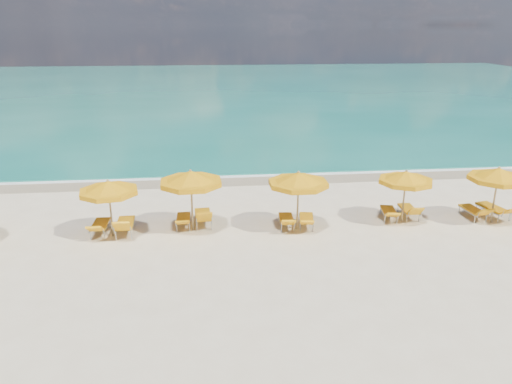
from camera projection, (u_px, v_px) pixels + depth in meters
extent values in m
plane|color=beige|center=(260.00, 231.00, 20.32)|extent=(120.00, 120.00, 0.00)
cube|color=#136B59|center=(218.00, 89.00, 65.57)|extent=(120.00, 80.00, 0.30)
cube|color=tan|center=(244.00, 179.00, 27.30)|extent=(120.00, 2.60, 0.01)
cube|color=white|center=(243.00, 175.00, 28.05)|extent=(120.00, 1.20, 0.03)
cube|color=white|center=(150.00, 142.00, 35.73)|extent=(14.00, 0.36, 0.05)
cube|color=white|center=(319.00, 121.00, 43.76)|extent=(18.00, 0.30, 0.05)
cylinder|color=tan|center=(111.00, 209.00, 19.56)|extent=(0.07, 0.07, 2.25)
cone|color=#EE9F0C|center=(108.00, 186.00, 19.25)|extent=(2.75, 2.75, 0.45)
cylinder|color=#EE9F0C|center=(109.00, 192.00, 19.32)|extent=(2.77, 2.77, 0.18)
sphere|color=tan|center=(108.00, 181.00, 19.18)|extent=(0.10, 0.10, 0.10)
cylinder|color=tan|center=(192.00, 202.00, 20.06)|extent=(0.08, 0.08, 2.49)
cone|color=#EE9F0C|center=(191.00, 177.00, 19.73)|extent=(3.25, 3.25, 0.50)
cylinder|color=#EE9F0C|center=(191.00, 183.00, 19.81)|extent=(3.28, 3.28, 0.20)
sphere|color=tan|center=(190.00, 171.00, 19.65)|extent=(0.11, 0.11, 0.11)
cylinder|color=tan|center=(298.00, 202.00, 20.19)|extent=(0.07, 0.07, 2.40)
cone|color=#EE9F0C|center=(298.00, 178.00, 19.87)|extent=(3.20, 3.20, 0.48)
cylinder|color=#EE9F0C|center=(298.00, 184.00, 19.94)|extent=(3.22, 3.22, 0.19)
sphere|color=tan|center=(299.00, 172.00, 19.79)|extent=(0.11, 0.11, 0.11)
cylinder|color=tan|center=(404.00, 197.00, 20.98)|extent=(0.07, 0.07, 2.22)
cone|color=#EE9F0C|center=(406.00, 176.00, 20.68)|extent=(2.38, 2.38, 0.44)
cylinder|color=#EE9F0C|center=(406.00, 181.00, 20.75)|extent=(2.40, 2.40, 0.18)
sphere|color=tan|center=(407.00, 171.00, 20.61)|extent=(0.10, 0.10, 0.10)
cylinder|color=tan|center=(495.00, 196.00, 20.92)|extent=(0.07, 0.07, 2.36)
cone|color=#EE9F0C|center=(498.00, 173.00, 20.61)|extent=(3.18, 3.18, 0.47)
cylinder|color=#EE9F0C|center=(498.00, 179.00, 20.68)|extent=(3.21, 3.21, 0.19)
sphere|color=tan|center=(499.00, 168.00, 20.53)|extent=(0.10, 0.10, 0.10)
cube|color=#EEA40E|center=(100.00, 224.00, 20.08)|extent=(0.62, 1.33, 0.08)
cube|color=#EEA40E|center=(95.00, 229.00, 19.17)|extent=(0.60, 0.57, 0.41)
cube|color=#EEA40E|center=(125.00, 223.00, 20.08)|extent=(0.68, 1.46, 0.09)
cube|color=#EEA40E|center=(122.00, 226.00, 19.11)|extent=(0.66, 0.55, 0.55)
cube|color=#EEA40E|center=(183.00, 218.00, 20.79)|extent=(0.56, 1.24, 0.08)
cube|color=#EEA40E|center=(182.00, 222.00, 19.92)|extent=(0.55, 0.55, 0.35)
cube|color=#EEA40E|center=(203.00, 215.00, 20.99)|extent=(0.72, 1.47, 0.09)
cube|color=#EEA40E|center=(204.00, 217.00, 20.02)|extent=(0.67, 0.56, 0.55)
cube|color=#EEA40E|center=(286.00, 218.00, 20.72)|extent=(0.65, 1.29, 0.08)
cube|color=#EEA40E|center=(288.00, 222.00, 19.85)|extent=(0.59, 0.56, 0.40)
cube|color=#EEA40E|center=(306.00, 218.00, 20.76)|extent=(0.77, 1.32, 0.08)
cube|color=#EEA40E|center=(307.00, 222.00, 19.89)|extent=(0.64, 0.63, 0.37)
cube|color=#EEA40E|center=(389.00, 211.00, 21.60)|extent=(0.77, 1.32, 0.08)
cube|color=#EEA40E|center=(393.00, 215.00, 20.73)|extent=(0.64, 0.64, 0.35)
cube|color=#EEA40E|center=(408.00, 209.00, 21.79)|extent=(0.65, 1.31, 0.08)
cube|color=#EEA40E|center=(416.00, 211.00, 20.91)|extent=(0.60, 0.53, 0.47)
cube|color=#EEA40E|center=(472.00, 209.00, 21.71)|extent=(0.67, 1.33, 0.08)
cube|color=#EEA40E|center=(485.00, 212.00, 20.83)|extent=(0.61, 0.55, 0.45)
cube|color=#EEA40E|center=(492.00, 208.00, 21.80)|extent=(0.91, 1.53, 0.09)
cube|color=#EEA40E|center=(510.00, 211.00, 20.84)|extent=(0.75, 0.72, 0.45)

